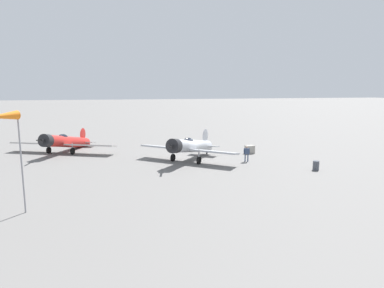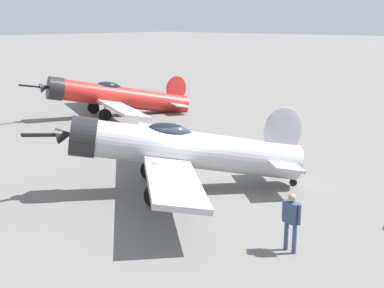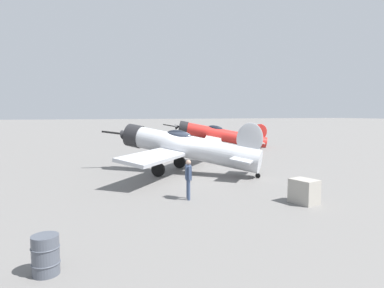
# 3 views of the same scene
# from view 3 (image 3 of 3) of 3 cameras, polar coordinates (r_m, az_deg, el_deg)

# --- Properties ---
(ground_plane) EXTENTS (400.00, 400.00, 0.00)m
(ground_plane) POSITION_cam_3_polar(r_m,az_deg,el_deg) (19.90, 0.00, -5.17)
(ground_plane) COLOR slate
(airplane_foreground) EXTENTS (9.02, 9.60, 3.23)m
(airplane_foreground) POSITION_cam_3_polar(r_m,az_deg,el_deg) (19.85, -1.29, -0.49)
(airplane_foreground) COLOR #B7BABF
(airplane_foreground) RESTS_ON ground_plane
(airplane_mid_apron) EXTENTS (10.79, 12.90, 3.14)m
(airplane_mid_apron) POSITION_cam_3_polar(r_m,az_deg,el_deg) (35.85, 4.74, 1.58)
(airplane_mid_apron) COLOR red
(airplane_mid_apron) RESTS_ON ground_plane
(ground_crew_mechanic) EXTENTS (0.31, 0.65, 1.69)m
(ground_crew_mechanic) POSITION_cam_3_polar(r_m,az_deg,el_deg) (13.86, -0.64, -5.49)
(ground_crew_mechanic) COLOR #384766
(ground_crew_mechanic) RESTS_ON ground_plane
(equipment_crate) EXTENTS (1.02, 1.19, 0.98)m
(equipment_crate) POSITION_cam_3_polar(r_m,az_deg,el_deg) (14.11, 18.92, -7.80)
(equipment_crate) COLOR #9E998E
(equipment_crate) RESTS_ON ground_plane
(fuel_drum) EXTENTS (0.63, 0.63, 0.90)m
(fuel_drum) POSITION_cam_3_polar(r_m,az_deg,el_deg) (8.45, -24.12, -17.19)
(fuel_drum) COLOR #474C56
(fuel_drum) RESTS_ON ground_plane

